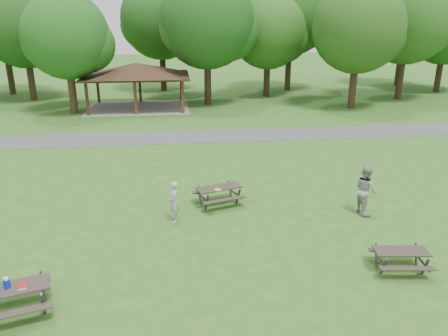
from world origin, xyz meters
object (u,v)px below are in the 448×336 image
(frisbee_catcher, at_px, (365,190))
(picnic_table_middle, at_px, (219,191))
(frisbee_thrower, at_px, (174,202))
(picnic_table_near, at_px, (2,292))

(frisbee_catcher, bearing_deg, picnic_table_middle, 67.21)
(frisbee_thrower, height_order, frisbee_catcher, frisbee_catcher)
(picnic_table_middle, xyz_separation_m, frisbee_thrower, (-1.85, -1.33, 0.20))
(frisbee_thrower, bearing_deg, frisbee_catcher, 77.44)
(picnic_table_near, distance_m, frisbee_catcher, 12.90)
(picnic_table_near, xyz_separation_m, frisbee_catcher, (11.87, 5.04, 0.22))
(picnic_table_middle, bearing_deg, frisbee_thrower, -144.27)
(frisbee_thrower, distance_m, frisbee_catcher, 7.47)
(picnic_table_middle, distance_m, frisbee_catcher, 5.83)
(picnic_table_near, height_order, picnic_table_middle, picnic_table_near)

